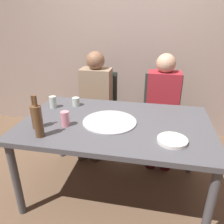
% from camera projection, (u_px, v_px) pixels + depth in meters
% --- Properties ---
extents(ground_plane, '(8.00, 8.00, 0.00)m').
position_uv_depth(ground_plane, '(115.00, 189.00, 2.12)').
color(ground_plane, brown).
extents(back_wall, '(6.00, 0.10, 2.60)m').
position_uv_depth(back_wall, '(135.00, 35.00, 2.81)').
color(back_wall, gray).
rests_on(back_wall, ground_plane).
extents(dining_table, '(1.56, 0.96, 0.72)m').
position_uv_depth(dining_table, '(116.00, 129.00, 1.86)').
color(dining_table, '#4C4C51').
rests_on(dining_table, ground_plane).
extents(pizza_tray, '(0.45, 0.45, 0.01)m').
position_uv_depth(pizza_tray, '(110.00, 122.00, 1.81)').
color(pizza_tray, '#ADADB2').
rests_on(pizza_tray, dining_table).
extents(wine_bottle, '(0.06, 0.06, 0.27)m').
position_uv_depth(wine_bottle, '(35.00, 116.00, 1.69)').
color(wine_bottle, brown).
rests_on(wine_bottle, dining_table).
extents(beer_bottle, '(0.06, 0.06, 0.32)m').
position_uv_depth(beer_bottle, '(38.00, 121.00, 1.56)').
color(beer_bottle, brown).
rests_on(beer_bottle, dining_table).
extents(tumbler_near, '(0.07, 0.07, 0.08)m').
position_uv_depth(tumbler_near, '(76.00, 102.00, 2.14)').
color(tumbler_near, '#B7C6BC').
rests_on(tumbler_near, dining_table).
extents(tumbler_far, '(0.07, 0.07, 0.11)m').
position_uv_depth(tumbler_far, '(53.00, 102.00, 2.08)').
color(tumbler_far, '#B7C6BC').
rests_on(tumbler_far, dining_table).
extents(soda_can, '(0.07, 0.07, 0.12)m').
position_uv_depth(soda_can, '(65.00, 119.00, 1.74)').
color(soda_can, pink).
rests_on(soda_can, dining_table).
extents(plate_stack, '(0.21, 0.21, 0.03)m').
position_uv_depth(plate_stack, '(172.00, 140.00, 1.53)').
color(plate_stack, white).
rests_on(plate_stack, dining_table).
extents(chair_left, '(0.44, 0.44, 0.90)m').
position_uv_depth(chair_left, '(98.00, 104.00, 2.77)').
color(chair_left, '#2D3833').
rests_on(chair_left, ground_plane).
extents(chair_right, '(0.44, 0.44, 0.90)m').
position_uv_depth(chair_right, '(161.00, 108.00, 2.63)').
color(chair_right, '#2D3833').
rests_on(chair_right, ground_plane).
extents(guest_in_sweater, '(0.36, 0.56, 1.17)m').
position_uv_depth(guest_in_sweater, '(94.00, 98.00, 2.58)').
color(guest_in_sweater, '#937A60').
rests_on(guest_in_sweater, ground_plane).
extents(guest_in_beanie, '(0.36, 0.56, 1.17)m').
position_uv_depth(guest_in_beanie, '(162.00, 103.00, 2.44)').
color(guest_in_beanie, maroon).
rests_on(guest_in_beanie, ground_plane).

